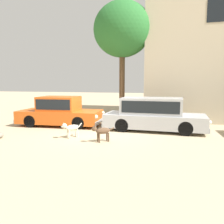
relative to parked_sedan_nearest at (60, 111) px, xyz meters
name	(u,v)px	position (x,y,z in m)	size (l,w,h in m)	color
ground_plane	(97,132)	(2.37, -1.03, -0.73)	(80.00, 80.00, 0.00)	tan
parked_sedan_nearest	(60,111)	(0.00, 0.00, 0.00)	(4.43, 2.11, 1.50)	#D15619
parked_sedan_second	(153,113)	(4.77, -0.01, 0.05)	(4.73, 1.84, 1.52)	#B2B5BA
stray_dog_spotted	(70,128)	(1.69, -2.36, -0.33)	(0.63, 0.82, 0.65)	beige
stray_dog_tan	(101,131)	(3.09, -2.67, -0.32)	(0.79, 0.67, 0.65)	brown
acacia_tree_left	(122,30)	(2.68, 2.71, 4.49)	(3.36, 3.02, 6.86)	brown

